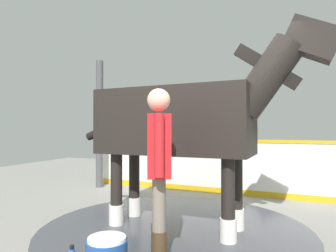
{
  "coord_description": "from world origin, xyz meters",
  "views": [
    {
      "loc": [
        0.96,
        -3.56,
        1.3
      ],
      "look_at": [
        -0.2,
        -0.27,
        1.35
      ],
      "focal_mm": 31.93,
      "sensor_mm": 36.0,
      "label": 1
    }
  ],
  "objects": [
    {
      "name": "barrier_wall",
      "position": [
        -0.08,
        2.56,
        0.51
      ],
      "size": [
        5.9,
        0.6,
        1.11
      ],
      "color": "white",
      "rests_on": "ground"
    },
    {
      "name": "wet_patch",
      "position": [
        -0.28,
        0.26,
        0.0
      ],
      "size": [
        3.56,
        3.56,
        0.0
      ],
      "primitive_type": "cylinder",
      "color": "#42444C",
      "rests_on": "ground"
    },
    {
      "name": "handler",
      "position": [
        -0.11,
        -0.79,
        0.99
      ],
      "size": [
        0.39,
        0.64,
        1.71
      ],
      "rotation": [
        0.0,
        0.0,
        3.54
      ],
      "color": "#47331E",
      "rests_on": "ground"
    },
    {
      "name": "ground_plane",
      "position": [
        0.0,
        0.0,
        -0.01
      ],
      "size": [
        16.0,
        16.0,
        0.02
      ],
      "primitive_type": "cube",
      "color": "gray"
    },
    {
      "name": "horse",
      "position": [
        -0.15,
        0.24,
        1.4
      ],
      "size": [
        3.46,
        1.04,
        2.59
      ],
      "rotation": [
        0.0,
        0.0,
        -0.09
      ],
      "color": "black",
      "rests_on": "ground"
    },
    {
      "name": "roof_post_far",
      "position": [
        -2.76,
        2.33,
        1.44
      ],
      "size": [
        0.16,
        0.16,
        2.87
      ],
      "primitive_type": "cylinder",
      "color": "#4C4C51",
      "rests_on": "ground"
    }
  ]
}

